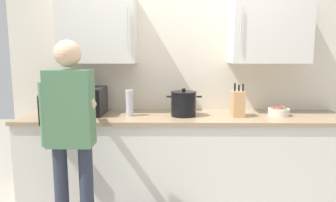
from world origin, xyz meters
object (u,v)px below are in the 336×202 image
at_px(stock_pot, 184,104).
at_px(knife_block, 238,104).
at_px(thermos_flask, 129,103).
at_px(fruit_bowl, 279,111).
at_px(microwave_oven, 73,101).
at_px(person_figure, 71,126).

bearing_deg(stock_pot, knife_block, -1.66).
xyz_separation_m(thermos_flask, fruit_bowl, (1.46, 0.04, -0.08)).
distance_m(thermos_flask, knife_block, 1.05).
bearing_deg(knife_block, microwave_oven, 177.42).
xyz_separation_m(fruit_bowl, person_figure, (-1.83, -0.68, 0.01)).
height_order(knife_block, stock_pot, knife_block).
distance_m(thermos_flask, fruit_bowl, 1.46).
height_order(thermos_flask, person_figure, person_figure).
relative_size(microwave_oven, person_figure, 0.46).
xyz_separation_m(thermos_flask, knife_block, (1.05, -0.01, -0.00)).
xyz_separation_m(thermos_flask, stock_pot, (0.53, 0.01, -0.01)).
bearing_deg(stock_pot, fruit_bowl, 1.77).
relative_size(knife_block, person_figure, 0.20).
height_order(microwave_oven, person_figure, person_figure).
xyz_separation_m(stock_pot, fruit_bowl, (0.93, 0.03, -0.08)).
distance_m(thermos_flask, person_figure, 0.74).
xyz_separation_m(microwave_oven, fruit_bowl, (2.03, -0.03, -0.09)).
relative_size(microwave_oven, stock_pot, 2.19).
height_order(thermos_flask, knife_block, knife_block).
bearing_deg(person_figure, fruit_bowl, 20.35).
xyz_separation_m(microwave_oven, thermos_flask, (0.57, -0.07, -0.01)).
distance_m(microwave_oven, thermos_flask, 0.57).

